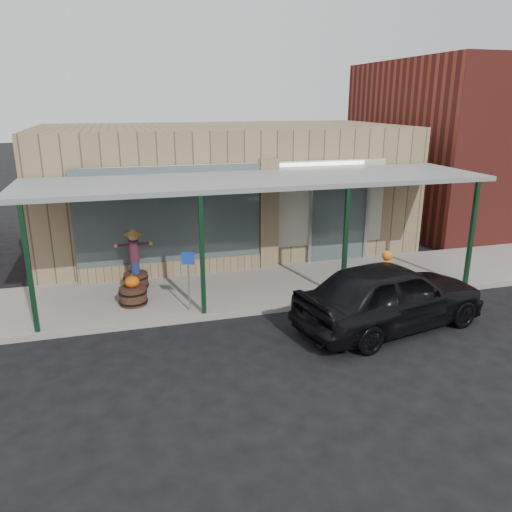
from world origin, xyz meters
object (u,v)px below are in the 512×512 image
object	(u,v)px
barrel_pumpkin	(133,294)
parked_sedan	(391,295)
handicap_sign	(188,273)
barrel_scarecrow	(135,268)

from	to	relation	value
barrel_pumpkin	parked_sedan	distance (m)	6.19
barrel_pumpkin	handicap_sign	world-z (taller)	handicap_sign
barrel_scarecrow	barrel_pumpkin	size ratio (longest dim) A/B	2.07
barrel_pumpkin	handicap_sign	bearing A→B (deg)	-30.21
barrel_pumpkin	handicap_sign	size ratio (longest dim) A/B	0.54
handicap_sign	barrel_pumpkin	bearing A→B (deg)	166.93
barrel_scarecrow	parked_sedan	size ratio (longest dim) A/B	0.34
handicap_sign	parked_sedan	distance (m)	4.70
barrel_pumpkin	handicap_sign	xyz separation A→B (m)	(1.29, -0.75, 0.67)
barrel_scarecrow	handicap_sign	size ratio (longest dim) A/B	1.12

